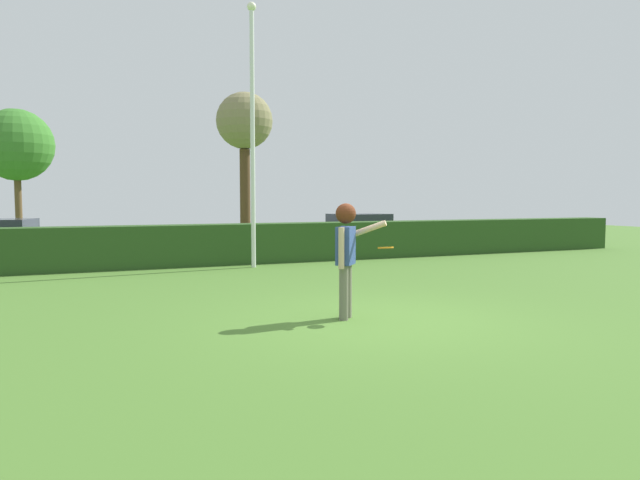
{
  "coord_description": "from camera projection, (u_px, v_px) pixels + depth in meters",
  "views": [
    {
      "loc": [
        -4.22,
        -7.61,
        1.85
      ],
      "look_at": [
        -0.43,
        1.3,
        1.15
      ],
      "focal_mm": 32.35,
      "sensor_mm": 36.0,
      "label": 1
    }
  ],
  "objects": [
    {
      "name": "ground_plane",
      "position": [
        379.0,
        320.0,
        8.76
      ],
      "size": [
        60.0,
        60.0,
        0.0
      ],
      "primitive_type": "plane",
      "color": "#4A752C"
    },
    {
      "name": "person",
      "position": [
        346.0,
        247.0,
        8.79
      ],
      "size": [
        0.83,
        0.47,
        1.78
      ],
      "color": "#6C6959",
      "rests_on": "ground"
    },
    {
      "name": "frisbee",
      "position": [
        386.0,
        248.0,
        8.82
      ],
      "size": [
        0.24,
        0.24,
        0.04
      ],
      "color": "orange"
    },
    {
      "name": "lamppost",
      "position": [
        253.0,
        124.0,
        15.25
      ],
      "size": [
        0.24,
        0.24,
        6.97
      ],
      "color": "silver",
      "rests_on": "ground"
    },
    {
      "name": "hedge_row",
      "position": [
        237.0,
        244.0,
        16.39
      ],
      "size": [
        27.86,
        0.9,
        1.13
      ],
      "primitive_type": "cube",
      "color": "#294B1D",
      "rests_on": "ground"
    },
    {
      "name": "parked_car_silver",
      "position": [
        359.0,
        228.0,
        22.82
      ],
      "size": [
        4.3,
        2.03,
        1.25
      ],
      "color": "#B7B7BC",
      "rests_on": "ground"
    },
    {
      "name": "maple_tree",
      "position": [
        16.0,
        146.0,
        21.29
      ],
      "size": [
        2.65,
        2.65,
        5.16
      ],
      "color": "brown",
      "rests_on": "ground"
    },
    {
      "name": "willow_tree",
      "position": [
        244.0,
        125.0,
        23.86
      ],
      "size": [
        2.34,
        2.34,
        6.24
      ],
      "color": "#4F361F",
      "rests_on": "ground"
    }
  ]
}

